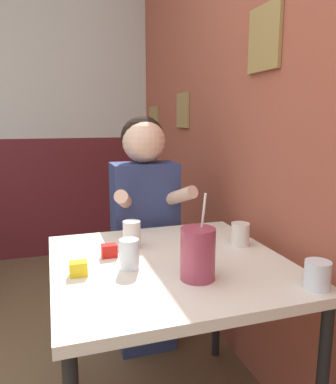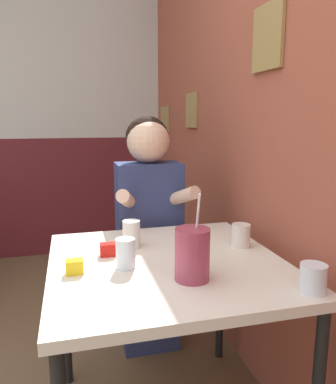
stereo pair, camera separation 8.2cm
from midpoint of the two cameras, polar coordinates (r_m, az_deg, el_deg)
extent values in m
cube|color=#9E4C38|center=(2.43, 7.51, 12.82)|extent=(0.06, 4.63, 2.70)
cube|color=olive|center=(1.77, 16.35, 21.75)|extent=(0.02, 0.24, 0.27)
cube|color=olive|center=(2.66, 4.50, 12.29)|extent=(0.02, 0.22, 0.24)
cube|color=olive|center=(3.38, 0.25, 10.97)|extent=(0.02, 0.25, 0.22)
cube|color=maroon|center=(3.71, -23.33, -1.06)|extent=(5.92, 0.06, 1.10)
cube|color=beige|center=(1.45, 1.51, -11.06)|extent=(0.87, 0.88, 0.04)
cylinder|color=black|center=(1.93, -14.13, -17.78)|extent=(0.04, 0.04, 0.71)
cylinder|color=black|center=(2.07, 9.17, -15.35)|extent=(0.04, 0.04, 0.71)
cube|color=navy|center=(2.20, -1.67, -16.99)|extent=(0.31, 0.20, 0.47)
cube|color=navy|center=(2.01, -1.75, -3.69)|extent=(0.34, 0.20, 0.57)
sphere|color=black|center=(1.97, -2.01, 8.26)|extent=(0.23, 0.23, 0.23)
sphere|color=beige|center=(1.95, -1.82, 7.73)|extent=(0.22, 0.22, 0.22)
cylinder|color=beige|center=(1.82, -4.96, -1.20)|extent=(0.14, 0.27, 0.15)
cylinder|color=beige|center=(1.88, 3.22, -0.76)|extent=(0.14, 0.27, 0.15)
cylinder|color=#99384C|center=(1.26, 5.60, -9.46)|extent=(0.12, 0.12, 0.18)
cylinder|color=white|center=(1.22, 6.50, -3.31)|extent=(0.01, 0.04, 0.14)
cylinder|color=silver|center=(1.28, 23.00, -12.01)|extent=(0.08, 0.08, 0.09)
cylinder|color=silver|center=(1.57, -4.09, -6.43)|extent=(0.07, 0.07, 0.11)
cylinder|color=silver|center=(1.62, 12.48, -6.46)|extent=(0.08, 0.08, 0.10)
cylinder|color=silver|center=(1.36, -4.76, -9.32)|extent=(0.07, 0.07, 0.11)
cube|color=#B7140F|center=(1.50, -7.60, -8.71)|extent=(0.06, 0.04, 0.05)
cube|color=yellow|center=(1.35, -12.34, -11.08)|extent=(0.06, 0.04, 0.05)
camera|label=1|loc=(0.04, -88.49, 0.30)|focal=35.00mm
camera|label=2|loc=(0.04, 91.51, -0.30)|focal=35.00mm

